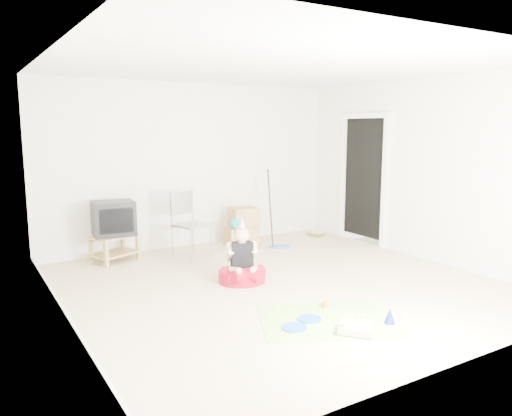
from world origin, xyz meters
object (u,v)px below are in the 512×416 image
cardboard_boxes (242,228)px  tv_stand (115,245)px  crt_tv (114,218)px  folding_chair (192,225)px  birthday_cake (356,329)px  seated_woman (242,268)px

cardboard_boxes → tv_stand: bearing=176.8°
crt_tv → folding_chair: (1.04, -0.35, -0.14)m
birthday_cake → cardboard_boxes: bearing=77.1°
crt_tv → folding_chair: folding_chair is taller
tv_stand → folding_chair: (1.04, -0.35, 0.25)m
crt_tv → birthday_cake: 3.93m
tv_stand → birthday_cake: bearing=-71.8°
folding_chair → seated_woman: folding_chair is taller
folding_chair → birthday_cake: bearing=-87.1°
crt_tv → folding_chair: size_ratio=0.56×
tv_stand → crt_tv: size_ratio=1.29×
tv_stand → seated_woman: seated_woman is taller
folding_chair → cardboard_boxes: (0.99, 0.23, -0.19)m
tv_stand → birthday_cake: 3.89m
tv_stand → seated_woman: size_ratio=0.87×
birthday_cake → crt_tv: bearing=108.2°
folding_chair → cardboard_boxes: size_ratio=1.61×
folding_chair → cardboard_boxes: bearing=13.3°
tv_stand → crt_tv: 0.40m
seated_woman → birthday_cake: 1.92m
tv_stand → folding_chair: folding_chair is taller
crt_tv → seated_woman: 2.13m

